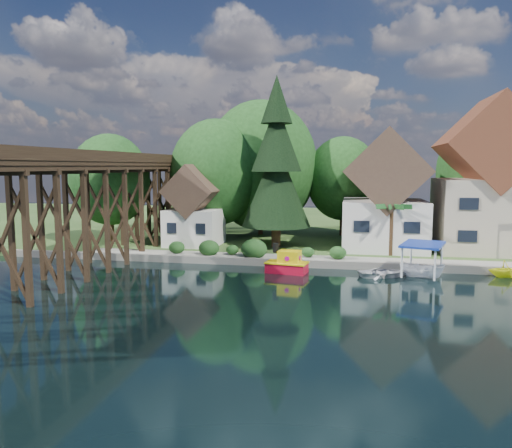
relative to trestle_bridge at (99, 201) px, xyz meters
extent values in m
plane|color=black|center=(16.00, -5.17, -5.35)|extent=(140.00, 140.00, 0.00)
cube|color=#2E4C1E|center=(16.00, 28.83, -5.10)|extent=(140.00, 52.00, 0.50)
cube|color=slate|center=(20.00, 2.83, -5.04)|extent=(60.00, 0.40, 0.62)
cube|color=gray|center=(22.00, 4.13, -4.82)|extent=(50.00, 2.60, 0.06)
cube|color=black|center=(0.00, -11.57, -1.35)|extent=(4.00, 0.36, 8.00)
cube|color=black|center=(0.00, -8.37, -1.35)|extent=(4.00, 0.36, 8.00)
cube|color=black|center=(0.00, -5.17, -1.35)|extent=(4.00, 0.36, 8.00)
cube|color=black|center=(0.00, -1.97, -1.35)|extent=(4.00, 0.36, 8.00)
cube|color=black|center=(0.00, 1.23, -1.35)|extent=(4.00, 0.36, 8.00)
cube|color=black|center=(0.00, 4.43, -1.35)|extent=(4.00, 0.36, 8.00)
cube|color=black|center=(0.00, 7.63, -1.35)|extent=(4.00, 0.36, 8.00)
cube|color=black|center=(0.00, 10.83, -1.35)|extent=(4.00, 0.36, 8.00)
cube|color=black|center=(0.00, 14.03, -1.35)|extent=(4.00, 0.36, 8.00)
cube|color=black|center=(0.00, 17.23, -1.35)|extent=(4.00, 0.36, 8.00)
cube|color=black|center=(0.00, 20.43, -1.35)|extent=(4.00, 0.36, 8.00)
cube|color=black|center=(-1.75, 0.83, 2.70)|extent=(0.35, 44.00, 0.35)
cube|color=black|center=(1.75, 0.83, 2.70)|extent=(0.35, 44.00, 0.35)
cube|color=black|center=(0.00, 0.83, 3.00)|extent=(4.00, 44.00, 0.30)
cube|color=black|center=(-2.00, 0.83, 3.55)|extent=(0.12, 44.00, 0.80)
cube|color=black|center=(2.00, 0.83, 3.55)|extent=(0.12, 44.00, 0.80)
cube|color=silver|center=(23.00, 10.83, -2.60)|extent=(7.50, 8.00, 4.50)
cube|color=#4F362A|center=(23.00, 10.83, 2.35)|extent=(7.64, 8.64, 7.64)
cube|color=black|center=(20.90, 6.79, -2.37)|extent=(1.35, 0.08, 1.00)
cube|color=black|center=(25.10, 6.79, -2.37)|extent=(1.35, 0.08, 1.00)
cube|color=#BEAE94|center=(32.00, 11.33, -1.60)|extent=(8.50, 8.50, 6.50)
cube|color=brown|center=(32.00, 11.33, 4.71)|extent=(8.65, 9.18, 8.65)
cube|color=black|center=(29.62, 7.04, -1.27)|extent=(1.53, 0.08, 1.00)
cube|color=silver|center=(5.00, 9.33, -3.10)|extent=(5.00, 5.00, 3.50)
cube|color=#4F362A|center=(5.00, 9.33, 0.45)|extent=(5.09, 5.40, 5.09)
cube|color=black|center=(3.60, 6.79, -2.92)|extent=(0.90, 0.08, 1.00)
cube|color=black|center=(6.40, 6.79, -2.92)|extent=(0.90, 0.08, 1.00)
cylinder|color=#382314|center=(6.00, 13.83, -2.60)|extent=(0.50, 0.50, 4.50)
ellipsoid|color=#1C4217|center=(6.00, 13.83, 2.15)|extent=(4.40, 4.40, 5.06)
cylinder|color=#382314|center=(10.00, 17.83, -2.37)|extent=(0.50, 0.50, 4.95)
ellipsoid|color=#1C4217|center=(10.00, 17.83, 2.85)|extent=(5.00, 5.00, 5.75)
cylinder|color=#382314|center=(19.00, 18.83, -2.82)|extent=(0.50, 0.50, 4.05)
ellipsoid|color=#1C4217|center=(19.00, 18.83, 1.45)|extent=(4.00, 4.00, 4.60)
cylinder|color=#382314|center=(34.00, 18.83, -2.60)|extent=(0.50, 0.50, 4.50)
ellipsoid|color=#1C4217|center=(34.00, 18.83, 2.15)|extent=(4.60, 4.60, 5.29)
cylinder|color=#382314|center=(-4.00, 9.83, -2.82)|extent=(0.50, 0.50, 4.05)
ellipsoid|color=#1C4217|center=(-4.00, 9.83, 1.45)|extent=(4.00, 4.00, 4.60)
ellipsoid|color=#1A4619|center=(8.00, 4.03, -4.08)|extent=(1.98, 1.98, 1.53)
ellipsoid|color=#1A4619|center=(10.00, 4.33, -4.25)|extent=(1.54, 1.54, 1.19)
ellipsoid|color=#1A4619|center=(12.00, 3.83, -4.00)|extent=(2.20, 2.20, 1.70)
ellipsoid|color=#1A4619|center=(5.00, 4.23, -4.17)|extent=(1.76, 1.76, 1.36)
ellipsoid|color=#1A4619|center=(16.50, 4.43, -4.25)|extent=(1.54, 1.54, 1.19)
ellipsoid|color=#1A4619|center=(19.00, 4.13, -4.17)|extent=(1.76, 1.76, 1.36)
cylinder|color=#382314|center=(12.99, 9.75, -3.37)|extent=(0.89, 0.89, 2.96)
cone|color=black|center=(12.99, 9.75, 1.08)|extent=(6.52, 6.52, 7.90)
cone|color=black|center=(12.99, 9.75, 5.52)|extent=(4.74, 4.74, 6.42)
cone|color=black|center=(12.99, 9.75, 8.98)|extent=(2.96, 2.96, 4.45)
cylinder|color=#382314|center=(23.41, 6.97, -2.80)|extent=(0.41, 0.41, 4.09)
ellipsoid|color=#194B1E|center=(23.41, 6.97, -0.57)|extent=(4.37, 4.37, 0.93)
cube|color=#B00B24|center=(15.23, 0.55, -4.99)|extent=(3.28, 2.11, 0.81)
cube|color=#D6BB0B|center=(15.23, 0.55, -4.56)|extent=(3.39, 2.23, 0.10)
cube|color=#D6BB0B|center=(15.43, 0.52, -4.13)|extent=(1.81, 1.47, 1.02)
cylinder|color=black|center=(14.32, 0.70, -3.47)|extent=(0.45, 0.45, 0.71)
cylinder|color=#B30D7D|center=(15.32, -0.11, -4.13)|extent=(0.37, 0.14, 0.37)
cylinder|color=#B30D7D|center=(15.53, 1.14, -4.13)|extent=(0.37, 0.14, 0.37)
cylinder|color=#B30D7D|center=(16.23, 0.38, -4.13)|extent=(0.14, 0.37, 0.37)
imported|color=silver|center=(22.49, 0.60, -4.96)|extent=(4.43, 3.79, 0.77)
imported|color=white|center=(25.20, 0.67, -4.73)|extent=(3.43, 2.08, 1.24)
cube|color=#18339D|center=(25.20, 0.67, -2.86)|extent=(3.77, 4.60, 0.15)
cylinder|color=white|center=(25.77, -1.33, -3.98)|extent=(0.15, 0.15, 2.24)
cylinder|color=white|center=(26.77, 2.01, -3.98)|extent=(0.15, 0.15, 2.24)
cylinder|color=white|center=(23.62, -0.68, -3.98)|extent=(0.15, 0.15, 2.24)
cylinder|color=white|center=(24.62, 2.66, -3.98)|extent=(0.15, 0.15, 2.24)
imported|color=#F3F91B|center=(31.33, 2.02, -4.65)|extent=(3.06, 2.79, 1.39)
camera|label=1|loc=(20.04, -36.92, 2.83)|focal=35.00mm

